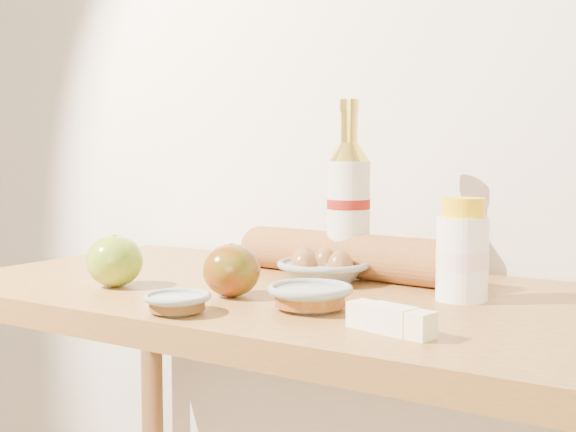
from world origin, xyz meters
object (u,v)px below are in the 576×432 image
at_px(egg_bowl, 324,268).
at_px(baguette, 348,255).
at_px(cream_bottle, 462,253).
at_px(bourbon_bottle, 348,205).
at_px(table, 298,363).

bearing_deg(egg_bowl, baguette, 76.52).
distance_m(cream_bottle, baguette, 0.25).
xyz_separation_m(bourbon_bottle, baguette, (0.00, -0.01, -0.09)).
bearing_deg(baguette, table, -92.38).
relative_size(table, cream_bottle, 7.86).
xyz_separation_m(bourbon_bottle, egg_bowl, (-0.01, -0.07, -0.10)).
bearing_deg(table, egg_bowl, 86.27).
relative_size(bourbon_bottle, egg_bowl, 1.51).
bearing_deg(table, bourbon_bottle, 83.91).
relative_size(cream_bottle, baguette, 0.32).
height_order(egg_bowl, baguette, baguette).
distance_m(table, bourbon_bottle, 0.29).
bearing_deg(bourbon_bottle, table, -108.41).
distance_m(bourbon_bottle, cream_bottle, 0.26).
bearing_deg(egg_bowl, bourbon_bottle, 81.33).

